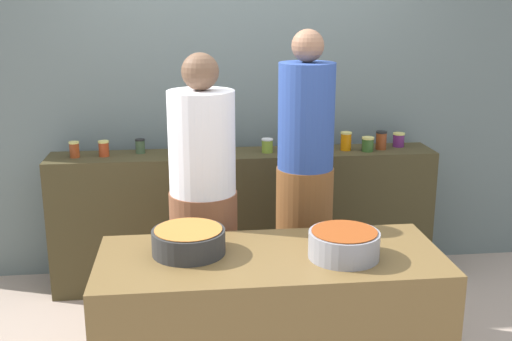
{
  "coord_description": "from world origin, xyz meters",
  "views": [
    {
      "loc": [
        -0.39,
        -3.1,
        2.0
      ],
      "look_at": [
        0.0,
        0.35,
        1.05
      ],
      "focal_mm": 43.6,
      "sensor_mm": 36.0,
      "label": 1
    }
  ],
  "objects_px": {
    "cook_in_cap": "(305,197)",
    "preserve_jar_4": "(214,145)",
    "preserve_jar_2": "(140,146)",
    "preserve_jar_8": "(346,141)",
    "preserve_jar_7": "(315,139)",
    "cook_with_tongs": "(204,220)",
    "preserve_jar_10": "(381,140)",
    "preserve_jar_5": "(267,145)",
    "preserve_jar_1": "(104,148)",
    "preserve_jar_3": "(180,147)",
    "preserve_jar_0": "(74,150)",
    "preserve_jar_11": "(399,140)",
    "cooking_pot_left": "(189,241)",
    "preserve_jar_9": "(368,144)",
    "cooking_pot_center": "(344,244)",
    "preserve_jar_6": "(301,142)"
  },
  "relations": [
    {
      "from": "preserve_jar_2",
      "to": "preserve_jar_8",
      "type": "relative_size",
      "value": 0.77
    },
    {
      "from": "preserve_jar_1",
      "to": "preserve_jar_5",
      "type": "xyz_separation_m",
      "value": [
        1.12,
        -0.01,
        -0.0
      ]
    },
    {
      "from": "preserve_jar_1",
      "to": "preserve_jar_9",
      "type": "height_order",
      "value": "preserve_jar_1"
    },
    {
      "from": "preserve_jar_7",
      "to": "cook_with_tongs",
      "type": "height_order",
      "value": "cook_with_tongs"
    },
    {
      "from": "preserve_jar_1",
      "to": "preserve_jar_3",
      "type": "relative_size",
      "value": 0.87
    },
    {
      "from": "preserve_jar_9",
      "to": "cooking_pot_left",
      "type": "height_order",
      "value": "preserve_jar_9"
    },
    {
      "from": "preserve_jar_7",
      "to": "cooking_pot_center",
      "type": "height_order",
      "value": "preserve_jar_7"
    },
    {
      "from": "preserve_jar_0",
      "to": "preserve_jar_1",
      "type": "relative_size",
      "value": 1.01
    },
    {
      "from": "preserve_jar_10",
      "to": "preserve_jar_11",
      "type": "xyz_separation_m",
      "value": [
        0.15,
        0.07,
        -0.01
      ]
    },
    {
      "from": "preserve_jar_10",
      "to": "preserve_jar_9",
      "type": "bearing_deg",
      "value": -155.21
    },
    {
      "from": "preserve_jar_7",
      "to": "preserve_jar_8",
      "type": "bearing_deg",
      "value": -11.16
    },
    {
      "from": "preserve_jar_2",
      "to": "preserve_jar_6",
      "type": "distance_m",
      "value": 1.13
    },
    {
      "from": "preserve_jar_1",
      "to": "cook_with_tongs",
      "type": "distance_m",
      "value": 1.07
    },
    {
      "from": "preserve_jar_11",
      "to": "cooking_pot_left",
      "type": "height_order",
      "value": "preserve_jar_11"
    },
    {
      "from": "preserve_jar_0",
      "to": "preserve_jar_7",
      "type": "relative_size",
      "value": 0.74
    },
    {
      "from": "preserve_jar_8",
      "to": "preserve_jar_10",
      "type": "xyz_separation_m",
      "value": [
        0.26,
        -0.0,
        0.0
      ]
    },
    {
      "from": "preserve_jar_10",
      "to": "cook_in_cap",
      "type": "distance_m",
      "value": 0.95
    },
    {
      "from": "cook_in_cap",
      "to": "preserve_jar_4",
      "type": "bearing_deg",
      "value": 130.37
    },
    {
      "from": "preserve_jar_3",
      "to": "preserve_jar_10",
      "type": "relative_size",
      "value": 0.94
    },
    {
      "from": "preserve_jar_1",
      "to": "preserve_jar_2",
      "type": "height_order",
      "value": "preserve_jar_1"
    },
    {
      "from": "cook_in_cap",
      "to": "cook_with_tongs",
      "type": "bearing_deg",
      "value": -164.77
    },
    {
      "from": "preserve_jar_9",
      "to": "preserve_jar_5",
      "type": "bearing_deg",
      "value": 175.97
    },
    {
      "from": "preserve_jar_7",
      "to": "cooking_pot_center",
      "type": "xyz_separation_m",
      "value": [
        -0.17,
        -1.5,
        -0.19
      ]
    },
    {
      "from": "preserve_jar_6",
      "to": "preserve_jar_8",
      "type": "height_order",
      "value": "preserve_jar_8"
    },
    {
      "from": "preserve_jar_7",
      "to": "preserve_jar_9",
      "type": "xyz_separation_m",
      "value": [
        0.35,
        -0.09,
        -0.02
      ]
    },
    {
      "from": "preserve_jar_0",
      "to": "preserve_jar_2",
      "type": "height_order",
      "value": "preserve_jar_0"
    },
    {
      "from": "preserve_jar_10",
      "to": "preserve_jar_2",
      "type": "bearing_deg",
      "value": 177.54
    },
    {
      "from": "preserve_jar_11",
      "to": "cook_in_cap",
      "type": "xyz_separation_m",
      "value": [
        -0.82,
        -0.7,
        -0.18
      ]
    },
    {
      "from": "preserve_jar_1",
      "to": "preserve_jar_6",
      "type": "relative_size",
      "value": 1.04
    },
    {
      "from": "preserve_jar_2",
      "to": "cooking_pot_center",
      "type": "distance_m",
      "value": 1.87
    },
    {
      "from": "preserve_jar_3",
      "to": "preserve_jar_11",
      "type": "relative_size",
      "value": 1.22
    },
    {
      "from": "preserve_jar_6",
      "to": "preserve_jar_9",
      "type": "bearing_deg",
      "value": -13.42
    },
    {
      "from": "preserve_jar_2",
      "to": "cook_in_cap",
      "type": "xyz_separation_m",
      "value": [
        1.03,
        -0.71,
        -0.18
      ]
    },
    {
      "from": "preserve_jar_9",
      "to": "preserve_jar_11",
      "type": "relative_size",
      "value": 1.01
    },
    {
      "from": "preserve_jar_2",
      "to": "preserve_jar_5",
      "type": "height_order",
      "value": "preserve_jar_2"
    },
    {
      "from": "preserve_jar_4",
      "to": "cook_in_cap",
      "type": "distance_m",
      "value": 0.83
    },
    {
      "from": "preserve_jar_7",
      "to": "preserve_jar_10",
      "type": "height_order",
      "value": "preserve_jar_7"
    },
    {
      "from": "preserve_jar_6",
      "to": "cook_in_cap",
      "type": "xyz_separation_m",
      "value": [
        -0.1,
        -0.69,
        -0.18
      ]
    },
    {
      "from": "preserve_jar_7",
      "to": "cook_in_cap",
      "type": "xyz_separation_m",
      "value": [
        -0.2,
        -0.68,
        -0.21
      ]
    },
    {
      "from": "preserve_jar_8",
      "to": "preserve_jar_1",
      "type": "bearing_deg",
      "value": 179.62
    },
    {
      "from": "preserve_jar_1",
      "to": "preserve_jar_7",
      "type": "distance_m",
      "value": 1.47
    },
    {
      "from": "preserve_jar_4",
      "to": "preserve_jar_9",
      "type": "bearing_deg",
      "value": -1.46
    },
    {
      "from": "preserve_jar_5",
      "to": "cooking_pot_center",
      "type": "relative_size",
      "value": 0.28
    },
    {
      "from": "preserve_jar_5",
      "to": "preserve_jar_10",
      "type": "xyz_separation_m",
      "value": [
        0.82,
        0.0,
        0.02
      ]
    },
    {
      "from": "preserve_jar_0",
      "to": "preserve_jar_8",
      "type": "xyz_separation_m",
      "value": [
        1.88,
        0.0,
        0.01
      ]
    },
    {
      "from": "preserve_jar_9",
      "to": "cooking_pot_center",
      "type": "xyz_separation_m",
      "value": [
        -0.52,
        -1.41,
        -0.17
      ]
    },
    {
      "from": "preserve_jar_2",
      "to": "cooking_pot_left",
      "type": "relative_size",
      "value": 0.28
    },
    {
      "from": "cooking_pot_left",
      "to": "preserve_jar_7",
      "type": "bearing_deg",
      "value": 56.14
    },
    {
      "from": "preserve_jar_4",
      "to": "preserve_jar_9",
      "type": "relative_size",
      "value": 1.32
    },
    {
      "from": "preserve_jar_9",
      "to": "cooking_pot_center",
      "type": "bearing_deg",
      "value": -110.39
    }
  ]
}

